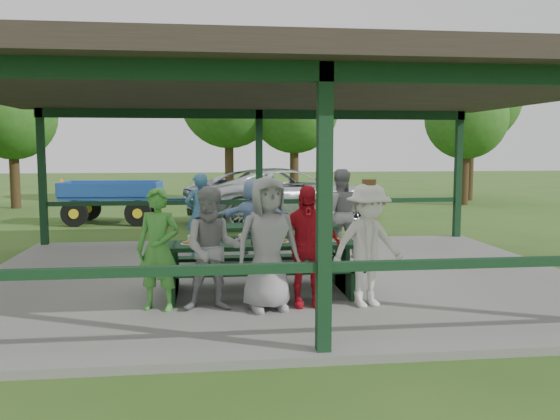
{
  "coord_description": "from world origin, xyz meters",
  "views": [
    {
      "loc": [
        -1.21,
        -9.79,
        2.24
      ],
      "look_at": [
        -0.03,
        -0.3,
        1.23
      ],
      "focal_mm": 38.0,
      "sensor_mm": 36.0,
      "label": 1
    }
  ],
  "objects": [
    {
      "name": "picnic_table_far",
      "position": [
        -0.18,
        0.8,
        0.57
      ],
      "size": [
        2.6,
        1.39,
        0.75
      ],
      "color": "black",
      "rests_on": "concrete_slab"
    },
    {
      "name": "picnic_table_near",
      "position": [
        -0.44,
        -1.2,
        0.58
      ],
      "size": [
        2.85,
        1.39,
        0.75
      ],
      "color": "black",
      "rests_on": "concrete_slab"
    },
    {
      "name": "concrete_slab",
      "position": [
        0.0,
        0.0,
        0.05
      ],
      "size": [
        10.0,
        8.0,
        0.1
      ],
      "primitive_type": "cube",
      "color": "slate",
      "rests_on": "ground"
    },
    {
      "name": "pavilion_structure",
      "position": [
        0.0,
        0.0,
        3.17
      ],
      "size": [
        10.6,
        8.6,
        3.24
      ],
      "color": "black",
      "rests_on": "concrete_slab"
    },
    {
      "name": "contestant_grey_mid",
      "position": [
        -0.42,
        -2.14,
        0.99
      ],
      "size": [
        0.96,
        0.73,
        1.77
      ],
      "primitive_type": "imported",
      "rotation": [
        0.0,
        0.0,
        0.21
      ],
      "color": "gray",
      "rests_on": "concrete_slab"
    },
    {
      "name": "spectator_grey",
      "position": [
        1.39,
        1.56,
        0.96
      ],
      "size": [
        0.9,
        0.74,
        1.73
      ],
      "primitive_type": "imported",
      "rotation": [
        0.0,
        0.0,
        3.04
      ],
      "color": "gray",
      "rests_on": "concrete_slab"
    },
    {
      "name": "table_setting",
      "position": [
        -0.45,
        -1.16,
        0.88
      ],
      "size": [
        2.44,
        0.45,
        0.1
      ],
      "color": "white",
      "rests_on": "picnic_table_near"
    },
    {
      "name": "contestant_green",
      "position": [
        -1.85,
        -1.95,
        0.91
      ],
      "size": [
        0.68,
        0.55,
        1.62
      ],
      "primitive_type": "imported",
      "rotation": [
        0.0,
        0.0,
        -0.32
      ],
      "color": "green",
      "rests_on": "concrete_slab"
    },
    {
      "name": "spectator_blue",
      "position": [
        -1.35,
        2.07,
        0.92
      ],
      "size": [
        0.7,
        0.6,
        1.64
      ],
      "primitive_type": "imported",
      "rotation": [
        0.0,
        0.0,
        3.55
      ],
      "color": "teal",
      "rests_on": "concrete_slab"
    },
    {
      "name": "tree_far_right",
      "position": [
        9.97,
        14.39,
        4.37
      ],
      "size": [
        4.13,
        4.13,
        6.45
      ],
      "color": "#302213",
      "rests_on": "ground"
    },
    {
      "name": "tree_far_left",
      "position": [
        -8.27,
        13.21,
        3.38
      ],
      "size": [
        3.2,
        3.2,
        5.01
      ],
      "color": "#302213",
      "rests_on": "ground"
    },
    {
      "name": "tree_left",
      "position": [
        -0.27,
        14.61,
        4.17
      ],
      "size": [
        3.94,
        3.94,
        6.15
      ],
      "color": "#302213",
      "rests_on": "ground"
    },
    {
      "name": "contestant_white_fedora",
      "position": [
        0.94,
        -2.12,
        0.94
      ],
      "size": [
        1.19,
        0.84,
        1.72
      ],
      "rotation": [
        0.0,
        0.0,
        0.22
      ],
      "color": "silver",
      "rests_on": "concrete_slab"
    },
    {
      "name": "pickup_truck",
      "position": [
        1.16,
        7.95,
        0.82
      ],
      "size": [
        6.47,
        4.64,
        1.64
      ],
      "primitive_type": "imported",
      "rotation": [
        0.0,
        0.0,
        1.94
      ],
      "color": "silver",
      "rests_on": "ground"
    },
    {
      "name": "contestant_red",
      "position": [
        0.11,
        -2.0,
        0.92
      ],
      "size": [
        0.97,
        0.42,
        1.64
      ],
      "primitive_type": "imported",
      "rotation": [
        0.0,
        0.0,
        -0.02
      ],
      "color": "red",
      "rests_on": "concrete_slab"
    },
    {
      "name": "tree_right",
      "position": [
        8.89,
        12.48,
        3.38
      ],
      "size": [
        3.2,
        3.2,
        5.0
      ],
      "color": "#302213",
      "rests_on": "ground"
    },
    {
      "name": "farm_trailer",
      "position": [
        -4.0,
        8.23,
        0.66
      ],
      "size": [
        3.85,
        1.85,
        1.34
      ],
      "rotation": [
        0.0,
        0.0,
        -0.07
      ],
      "color": "#1B4394",
      "rests_on": "ground"
    },
    {
      "name": "spectator_lblue",
      "position": [
        -0.3,
        1.72,
        0.88
      ],
      "size": [
        1.44,
        0.46,
        1.56
      ],
      "primitive_type": "imported",
      "rotation": [
        0.0,
        0.0,
        3.14
      ],
      "color": "#92B4E2",
      "rests_on": "concrete_slab"
    },
    {
      "name": "tree_mid",
      "position": [
        2.38,
        14.3,
        3.78
      ],
      "size": [
        3.58,
        3.58,
        5.59
      ],
      "color": "#302213",
      "rests_on": "ground"
    },
    {
      "name": "contestant_grey_left",
      "position": [
        -1.13,
        -2.06,
        0.92
      ],
      "size": [
        0.8,
        0.63,
        1.64
      ],
      "primitive_type": "imported",
      "rotation": [
        0.0,
        0.0,
        -0.01
      ],
      "color": "gray",
      "rests_on": "concrete_slab"
    },
    {
      "name": "ground",
      "position": [
        0.0,
        0.0,
        0.0
      ],
      "size": [
        90.0,
        90.0,
        0.0
      ],
      "primitive_type": "plane",
      "color": "#2F591B",
      "rests_on": "ground"
    }
  ]
}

